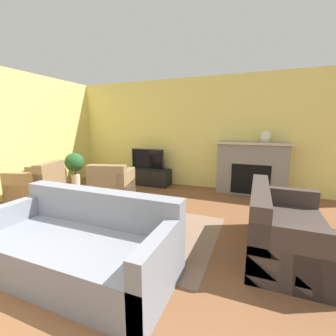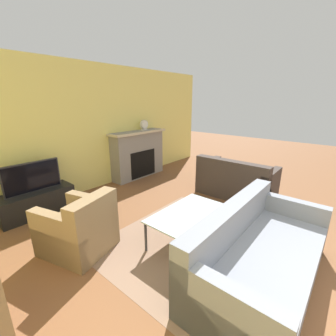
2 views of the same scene
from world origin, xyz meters
TOP-DOWN VIEW (x-y plane):
  - wall_back at (0.00, 5.03)m, footprint 8.85×0.06m
  - wall_left at (-2.95, 2.50)m, footprint 0.06×8.00m
  - area_rug at (0.26, 2.24)m, footprint 2.36×1.82m
  - fireplace at (1.77, 4.82)m, footprint 1.61×0.42m
  - tv_stand at (-0.79, 4.69)m, footprint 1.19×0.46m
  - tv at (-0.79, 4.69)m, footprint 0.90×0.06m
  - couch_sectional at (0.19, 1.18)m, footprint 2.06×0.97m
  - couch_loveseat at (2.23, 2.35)m, footprint 0.87×1.49m
  - armchair_by_window at (-2.31, 2.66)m, footprint 1.04×0.98m
  - armchair_accent at (-0.82, 3.17)m, footprint 0.93×0.98m
  - coffee_table at (0.26, 2.20)m, footprint 1.16×0.62m
  - potted_plant at (-2.54, 3.94)m, footprint 0.48×0.48m
  - mantel_clock at (2.01, 4.82)m, footprint 0.22×0.07m

SIDE VIEW (x-z plane):
  - area_rug at x=0.26m, z-range 0.00..0.00m
  - tv_stand at x=-0.79m, z-range 0.00..0.43m
  - couch_sectional at x=0.19m, z-range -0.12..0.70m
  - couch_loveseat at x=2.23m, z-range -0.12..0.70m
  - armchair_by_window at x=-2.31m, z-range -0.11..0.71m
  - armchair_accent at x=-0.82m, z-range -0.11..0.71m
  - coffee_table at x=0.26m, z-range 0.19..0.64m
  - potted_plant at x=-2.54m, z-range 0.14..0.99m
  - fireplace at x=1.77m, z-range 0.03..1.22m
  - tv at x=-0.79m, z-range 0.43..0.95m
  - mantel_clock at x=2.01m, z-range 1.20..1.45m
  - wall_back at x=0.00m, z-range 0.00..2.70m
  - wall_left at x=-2.95m, z-range 0.00..2.70m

